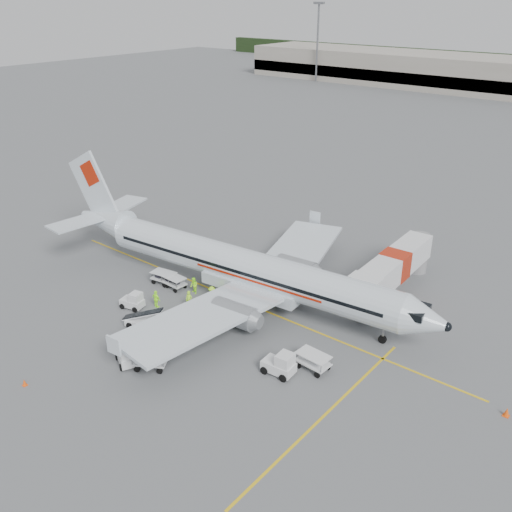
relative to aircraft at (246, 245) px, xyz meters
The scene contains 22 objects.
ground 5.39m from the aircraft, 82.15° to the right, with size 360.00×360.00×0.00m, color #56595B.
stripe_lead 5.38m from the aircraft, 82.15° to the right, with size 44.00×0.20×0.01m, color yellow.
stripe_cross 17.41m from the aircraft, 31.69° to the right, with size 0.20×20.00×0.01m, color yellow.
terminal_west 135.32m from the aircraft, 107.15° to the left, with size 110.00×22.00×9.00m, color gray, non-canonical shape.
mast_west 136.66m from the aircraft, 120.79° to the left, with size 3.20×1.20×22.00m, color slate, non-canonical shape.
aircraft is the anchor object (origin of this frame).
jet_bridge 13.74m from the aircraft, 41.90° to the left, with size 2.99×15.95×4.19m, color silver, non-canonical shape.
belt_loader 10.47m from the aircraft, 111.15° to the right, with size 4.24×1.59×2.30m, color silver, non-canonical shape.
tug_fore 12.28m from the aircraft, 38.38° to the right, with size 2.36×1.35×1.82m, color silver, non-canonical shape.
tug_mid 13.99m from the aircraft, 92.62° to the right, with size 2.19×1.25×1.69m, color silver, non-canonical shape.
tug_aft 11.13m from the aircraft, 131.54° to the right, with size 2.00×1.15×1.54m, color silver, non-canonical shape.
cart_loaded_a 8.52m from the aircraft, 157.52° to the right, with size 2.25×1.33×1.18m, color silver, non-canonical shape.
cart_loaded_b 9.64m from the aircraft, 161.21° to the right, with size 2.31×1.36×1.20m, color silver, non-canonical shape.
cart_empty_a 13.42m from the aircraft, 84.48° to the right, with size 2.45×1.45×1.28m, color silver, non-canonical shape.
cart_empty_b 12.71m from the aircraft, 25.59° to the right, with size 2.48×1.47×1.29m, color silver, non-canonical shape.
cone_nose 24.00m from the aircraft, ahead, with size 0.41×0.41×0.67m, color #FF4F0B.
cone_port 10.84m from the aircraft, 86.41° to the left, with size 0.42×0.42×0.69m, color #FF4F0B.
cone_stbd 20.62m from the aircraft, 102.04° to the right, with size 0.33×0.33×0.53m, color #FF4F0B.
crew_a 6.95m from the aircraft, 120.66° to the right, with size 0.63×0.41×1.71m, color #A9F923.
crew_b 6.69m from the aircraft, 152.00° to the right, with size 0.77×0.60×1.59m, color #A9F923.
crew_c 5.51m from the aircraft, 123.75° to the right, with size 1.09×0.63×1.69m, color #A9F923.
crew_d 9.23m from the aircraft, 129.57° to the right, with size 0.96×0.40×1.64m, color #A9F923.
Camera 1 is at (29.02, -34.00, 25.44)m, focal length 40.00 mm.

